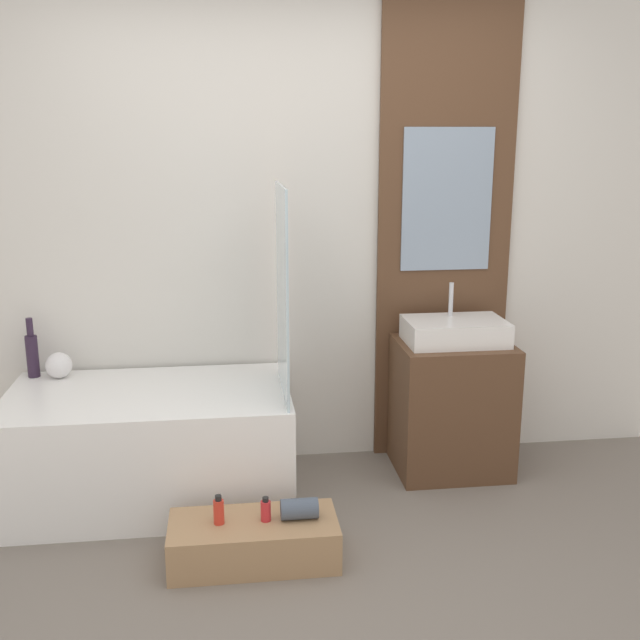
% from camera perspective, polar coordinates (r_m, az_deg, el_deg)
% --- Properties ---
extents(ground_plane, '(12.00, 12.00, 0.00)m').
position_cam_1_polar(ground_plane, '(3.03, 1.28, -22.27)').
color(ground_plane, slate).
extents(wall_tiled_back, '(4.20, 0.06, 2.60)m').
position_cam_1_polar(wall_tiled_back, '(4.05, -1.96, 6.97)').
color(wall_tiled_back, silver).
rests_on(wall_tiled_back, ground_plane).
extents(wall_wood_accent, '(0.74, 0.04, 2.60)m').
position_cam_1_polar(wall_wood_accent, '(4.15, 9.50, 7.12)').
color(wall_wood_accent, brown).
rests_on(wall_wood_accent, ground_plane).
extents(bathtub, '(1.38, 0.79, 0.57)m').
position_cam_1_polar(bathtub, '(3.88, -12.75, -9.27)').
color(bathtub, white).
rests_on(bathtub, ground_plane).
extents(glass_shower_screen, '(0.01, 0.60, 1.00)m').
position_cam_1_polar(glass_shower_screen, '(3.56, -2.90, 2.19)').
color(glass_shower_screen, silver).
rests_on(glass_shower_screen, bathtub).
extents(wooden_step_bench, '(0.72, 0.33, 0.19)m').
position_cam_1_polar(wooden_step_bench, '(3.36, -5.07, -16.42)').
color(wooden_step_bench, '#A87F56').
rests_on(wooden_step_bench, ground_plane).
extents(vanity_cabinet, '(0.60, 0.48, 0.72)m').
position_cam_1_polar(vanity_cabinet, '(4.13, 9.99, -6.52)').
color(vanity_cabinet, brown).
rests_on(vanity_cabinet, ground_plane).
extents(sink, '(0.52, 0.34, 0.31)m').
position_cam_1_polar(sink, '(4.01, 10.24, -0.84)').
color(sink, white).
rests_on(sink, vanity_cabinet).
extents(vase_tall_dark, '(0.06, 0.06, 0.31)m').
position_cam_1_polar(vase_tall_dark, '(4.15, -21.08, -2.36)').
color(vase_tall_dark, '#2D1E33').
rests_on(vase_tall_dark, bathtub).
extents(vase_round_light, '(0.13, 0.13, 0.13)m').
position_cam_1_polar(vase_round_light, '(4.10, -19.28, -3.28)').
color(vase_round_light, white).
rests_on(vase_round_light, bathtub).
extents(bottle_soap_primary, '(0.05, 0.05, 0.13)m').
position_cam_1_polar(bottle_soap_primary, '(3.29, -7.72, -14.22)').
color(bottle_soap_primary, red).
rests_on(bottle_soap_primary, wooden_step_bench).
extents(bottle_soap_secondary, '(0.04, 0.04, 0.11)m').
position_cam_1_polar(bottle_soap_secondary, '(3.30, -4.16, -14.25)').
color(bottle_soap_secondary, red).
rests_on(bottle_soap_secondary, wooden_step_bench).
extents(towel_roll, '(0.16, 0.09, 0.09)m').
position_cam_1_polar(towel_roll, '(3.31, -1.58, -14.18)').
color(towel_roll, '#4C5666').
rests_on(towel_roll, wooden_step_bench).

